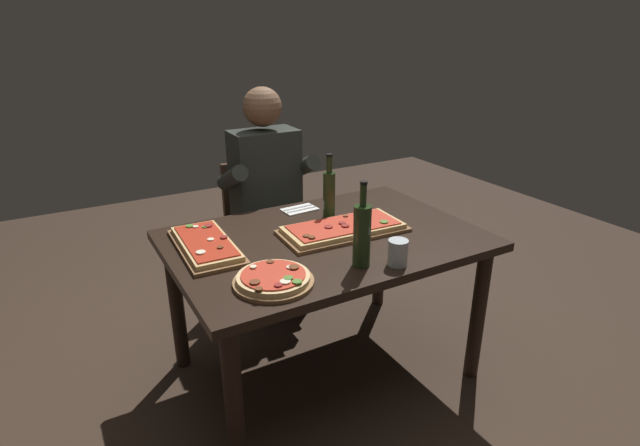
% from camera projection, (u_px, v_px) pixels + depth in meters
% --- Properties ---
extents(ground_plane, '(6.40, 6.40, 0.00)m').
position_uv_depth(ground_plane, '(325.00, 368.00, 2.58)').
color(ground_plane, '#38281E').
extents(dining_table, '(1.40, 0.96, 0.74)m').
position_uv_depth(dining_table, '(325.00, 255.00, 2.34)').
color(dining_table, black).
rests_on(dining_table, ground_plane).
extents(pizza_rectangular_front, '(0.60, 0.30, 0.05)m').
position_uv_depth(pizza_rectangular_front, '(344.00, 229.00, 2.33)').
color(pizza_rectangular_front, brown).
rests_on(pizza_rectangular_front, dining_table).
extents(pizza_rectangular_left, '(0.25, 0.50, 0.05)m').
position_uv_depth(pizza_rectangular_left, '(206.00, 245.00, 2.17)').
color(pizza_rectangular_left, brown).
rests_on(pizza_rectangular_left, dining_table).
extents(pizza_round_far, '(0.31, 0.31, 0.05)m').
position_uv_depth(pizza_round_far, '(274.00, 279.00, 1.88)').
color(pizza_round_far, olive).
rests_on(pizza_round_far, dining_table).
extents(wine_bottle_dark, '(0.06, 0.06, 0.33)m').
position_uv_depth(wine_bottle_dark, '(329.00, 193.00, 2.49)').
color(wine_bottle_dark, '#233819').
rests_on(wine_bottle_dark, dining_table).
extents(oil_bottle_amber, '(0.07, 0.07, 0.36)m').
position_uv_depth(oil_bottle_amber, '(362.00, 234.00, 1.98)').
color(oil_bottle_amber, '#233819').
rests_on(oil_bottle_amber, dining_table).
extents(tumbler_near_camera, '(0.08, 0.08, 0.11)m').
position_uv_depth(tumbler_near_camera, '(398.00, 254.00, 2.02)').
color(tumbler_near_camera, silver).
rests_on(tumbler_near_camera, dining_table).
extents(napkin_cutlery_set, '(0.19, 0.12, 0.01)m').
position_uv_depth(napkin_cutlery_set, '(300.00, 209.00, 2.62)').
color(napkin_cutlery_set, white).
rests_on(napkin_cutlery_set, dining_table).
extents(diner_chair, '(0.44, 0.44, 0.87)m').
position_uv_depth(diner_chair, '(262.00, 225.00, 3.11)').
color(diner_chair, '#3D2B1E').
rests_on(diner_chair, ground_plane).
extents(seated_diner, '(0.53, 0.41, 1.33)m').
position_uv_depth(seated_diner, '(269.00, 191.00, 2.91)').
color(seated_diner, '#23232D').
rests_on(seated_diner, ground_plane).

